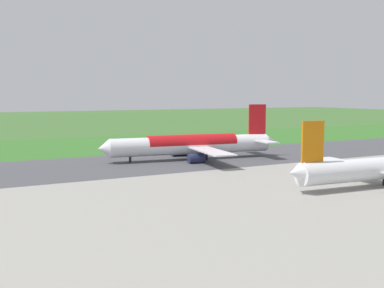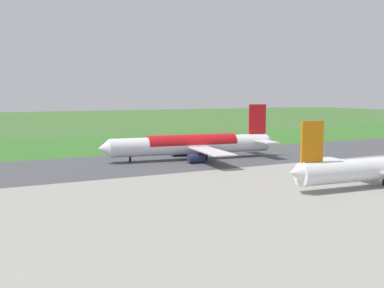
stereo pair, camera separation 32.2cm
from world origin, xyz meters
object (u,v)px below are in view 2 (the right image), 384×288
at_px(airliner_main, 193,144).
at_px(traffic_cone_orange, 132,145).
at_px(service_truck_baggage, 379,164).
at_px(no_stopping_sign, 150,141).
at_px(airliner_parked_mid, 384,168).

xyz_separation_m(airliner_main, traffic_cone_orange, (3.60, -42.52, -4.08)).
height_order(service_truck_baggage, traffic_cone_orange, service_truck_baggage).
bearing_deg(airliner_main, no_stopping_sign, -94.93).
distance_m(airliner_parked_mid, service_truck_baggage, 21.34).
distance_m(airliner_parked_mid, no_stopping_sign, 95.12).
xyz_separation_m(service_truck_baggage, no_stopping_sign, (29.25, -79.70, 0.07)).
bearing_deg(service_truck_baggage, traffic_cone_orange, -65.55).
distance_m(airliner_main, no_stopping_sign, 42.25).
bearing_deg(airliner_main, traffic_cone_orange, -85.15).
distance_m(airliner_main, traffic_cone_orange, 42.87).
height_order(airliner_parked_mid, traffic_cone_orange, airliner_parked_mid).
height_order(airliner_parked_mid, no_stopping_sign, airliner_parked_mid).
height_order(airliner_main, traffic_cone_orange, airliner_main).
bearing_deg(no_stopping_sign, airliner_main, 85.07).
bearing_deg(no_stopping_sign, service_truck_baggage, 110.15).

